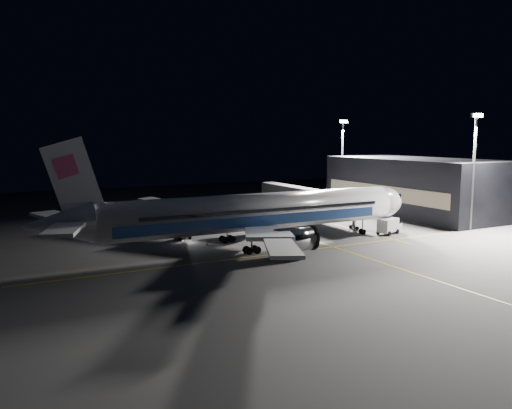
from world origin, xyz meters
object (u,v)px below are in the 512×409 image
Objects in this scene: floodlight_mast_south at (474,161)px; safety_cone_b at (262,235)px; service_truck at (389,225)px; baggage_tug at (183,235)px; airliner at (250,213)px; safety_cone_a at (207,243)px; jet_bridge at (312,196)px; floodlight_mast_north at (342,155)px; safety_cone_c at (268,237)px.

floodlight_mast_south is 39.65m from safety_cone_b.
floodlight_mast_south is 34.69× the size of safety_cone_b.
safety_cone_b is (-20.65, 7.93, -1.15)m from service_truck.
airliner is at bearing -64.18° from baggage_tug.
safety_cone_a is 10.95m from safety_cone_b.
safety_cone_a is (-31.39, 5.84, -1.13)m from service_truck.
jet_bridge is 54.58× the size of safety_cone_a.
airliner reaches higher than service_truck.
floodlight_mast_north is at bearing 90.00° from floodlight_mast_south.
jet_bridge is 13.04× the size of baggage_tug.
airliner is 29.31m from jet_bridge.
baggage_tug is 4.19× the size of safety_cone_a.
service_truck is 31.95m from safety_cone_a.
airliner is at bearing -36.27° from safety_cone_a.
safety_cone_c is at bearing -88.97° from safety_cone_b.
airliner is at bearing 156.66° from service_truck.
floodlight_mast_north reaches higher than airliner.
jet_bridge is at bearing 26.23° from safety_cone_a.
floodlight_mast_south is at bearing -34.73° from service_truck.
baggage_tug reaches higher than safety_cone_b.
safety_cone_c is at bearing -141.94° from floodlight_mast_north.
safety_cone_b is (10.75, 2.09, -0.02)m from safety_cone_a.
floodlight_mast_south reaches higher than baggage_tug.
airliner is 8.25m from safety_cone_c.
floodlight_mast_north reaches higher than service_truck.
floodlight_mast_north and floodlight_mast_south have the same top height.
floodlight_mast_north is at bearing 13.70° from baggage_tug.
floodlight_mast_south reaches higher than safety_cone_b.
jet_bridge is (23.08, 18.06, -0.58)m from airliner.
safety_cone_b is (12.69, -3.88, -0.49)m from baggage_tug.
safety_cone_c is at bearing 164.35° from floodlight_mast_south.
safety_cone_b is at bearing -27.73° from baggage_tug.
airliner is 9.43m from safety_cone_b.
service_truck is 9.49× the size of safety_cone_b.
floodlight_mast_south is at bearing -28.98° from baggage_tug.
jet_bridge is at bearing 38.39° from safety_cone_c.
jet_bridge is at bearing -142.26° from floodlight_mast_north.
floodlight_mast_north is at bearing 46.60° from service_truck.
safety_cone_c is (-17.74, -14.06, -4.27)m from jet_bridge.
floodlight_mast_north is 55.62m from safety_cone_a.
airliner reaches higher than baggage_tug.
safety_cone_a is at bearing -153.77° from jet_bridge.
baggage_tug is 14.07m from safety_cone_c.
floodlight_mast_north is at bearing 37.74° from jet_bridge.
airliner reaches higher than safety_cone_a.
floodlight_mast_north reaches higher than safety_cone_a.
baggage_tug is 13.28m from safety_cone_b.
service_truck is at bearing -81.80° from jet_bridge.
airliner is 10.86× the size of service_truck.
baggage_tug is (-30.47, -8.08, -3.80)m from jet_bridge.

